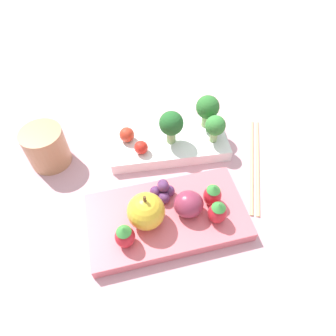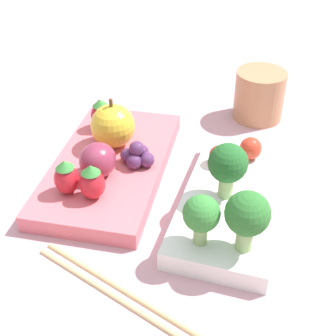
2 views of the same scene
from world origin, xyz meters
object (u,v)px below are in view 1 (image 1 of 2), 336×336
Objects in this scene: strawberry_1 at (218,212)px; strawberry_0 at (212,195)px; broccoli_floret_1 at (215,126)px; grape_cluster at (163,190)px; plum at (188,204)px; bento_box_fruit at (167,217)px; drinking_cup at (46,147)px; chopsticks_pair at (255,163)px; cherry_tomato_0 at (141,147)px; cherry_tomato_1 at (127,135)px; broccoli_floret_0 at (208,108)px; bento_box_savoury at (169,142)px; broccoli_floret_2 at (171,124)px; strawberry_2 at (125,236)px; apple at (146,211)px.

strawberry_0 is at bearing 94.18° from strawberry_1.
broccoli_floret_1 is 1.27× the size of grape_cluster.
strawberry_0 reaches higher than grape_cluster.
strawberry_1 is 0.94× the size of plum.
bento_box_fruit is at bearing -123.02° from broccoli_floret_1.
drinking_cup is 0.33× the size of chopsticks_pair.
cherry_tomato_1 reaches higher than cherry_tomato_0.
chopsticks_pair is at bearing -46.62° from broccoli_floret_0.
drinking_cup is (-0.21, -0.02, 0.02)m from bento_box_savoury.
broccoli_floret_2 reaches higher than bento_box_savoury.
bento_box_savoury is 0.21m from strawberry_2.
cherry_tomato_1 is at bearing 179.28° from bento_box_savoury.
broccoli_floret_0 is 1.19× the size of broccoli_floret_1.
bento_box_fruit is 5.75× the size of plum.
broccoli_floret_0 is 2.40× the size of cherry_tomato_1.
cherry_tomato_0 is 0.17m from strawberry_1.
grape_cluster is at bearing -27.69° from drinking_cup.
apple reaches higher than bento_box_fruit.
grape_cluster is at bearing -100.67° from broccoli_floret_2.
strawberry_0 is at bearing 13.95° from apple.
bento_box_fruit is 6.06× the size of strawberry_0.
grape_cluster reaches higher than bento_box_savoury.
broccoli_floret_1 is at bearing -8.24° from bento_box_savoury.
drinking_cup is at bearing -170.59° from broccoli_floret_0.
strawberry_1 is at bearing -52.41° from cherry_tomato_1.
broccoli_floret_2 is 2.40× the size of cherry_tomato_1.
drinking_cup is (-0.19, 0.13, 0.02)m from bento_box_fruit.
broccoli_floret_0 is at bearing 133.38° from chopsticks_pair.
broccoli_floret_1 reaches higher than chopsticks_pair.
bento_box_fruit is 5.97× the size of grape_cluster.
strawberry_0 is at bearing 12.79° from bento_box_fruit.
broccoli_floret_0 is 0.22m from apple.
strawberry_1 is at bearing -11.38° from bento_box_fruit.
apple is 1.50× the size of strawberry_2.
broccoli_floret_0 reaches higher than apple.
cherry_tomato_0 is 0.56× the size of strawberry_2.
strawberry_2 is at bearing -129.82° from broccoli_floret_1.
strawberry_1 is at bearing 11.56° from strawberry_2.
drinking_cup reaches higher than strawberry_2.
broccoli_floret_2 reaches higher than grape_cluster.
bento_box_fruit is 0.13m from cherry_tomato_0.
bento_box_fruit is 10.71× the size of cherry_tomato_0.
cherry_tomato_0 is 0.57× the size of strawberry_1.
chopsticks_pair is at bearing 21.47° from grape_cluster.
broccoli_floret_1 is 0.25× the size of chopsticks_pair.
plum is at bearing -30.49° from drinking_cup.
broccoli_floret_2 reaches higher than cherry_tomato_0.
plum is 0.05m from grape_cluster.
cherry_tomato_1 is at bearing 128.17° from cherry_tomato_0.
broccoli_floret_2 reaches higher than apple.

